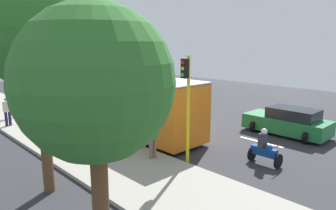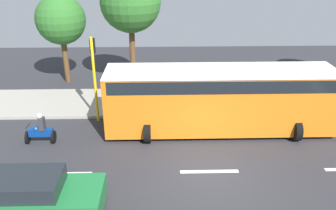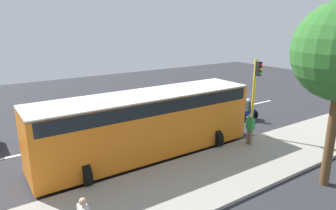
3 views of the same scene
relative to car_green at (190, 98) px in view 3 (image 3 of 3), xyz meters
The scene contains 11 objects.
ground_plane 6.72m from the car_green, 70.35° to the right, with size 40.00×60.00×0.10m, color #2D2D33.
sidewalk 11.20m from the car_green, 34.23° to the right, with size 4.00×60.00×0.15m, color #9E998E.
lane_stripe_north 12.52m from the car_green, 79.64° to the right, with size 0.20×2.40×0.01m, color white.
lane_stripe_mid 6.72m from the car_green, 70.35° to the right, with size 0.20×2.40×0.01m, color white.
lane_stripe_south 2.37m from the car_green, ahead, with size 0.20×2.40×0.01m, color white.
lane_stripe_far_south 6.17m from the car_green, 68.52° to the left, with size 0.20×2.40×0.01m, color white.
car_green is the anchor object (origin of this frame).
city_bus 9.36m from the car_green, 50.99° to the right, with size 3.20×11.00×3.16m.
motorcycle 4.94m from the car_green, 14.95° to the left, with size 0.60×1.30×1.53m.
pedestrian_by_tree 8.22m from the car_green, 15.36° to the right, with size 0.40×0.24×1.69m.
traffic_light_midblock 7.50m from the car_green, ahead, with size 0.49×0.24×4.50m.
Camera 3 is at (15.67, -7.79, 6.44)m, focal length 32.24 mm.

